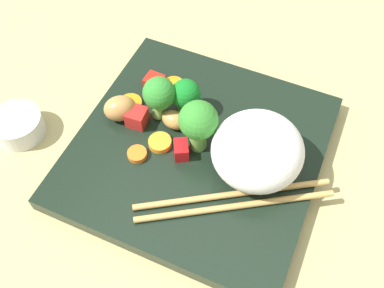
% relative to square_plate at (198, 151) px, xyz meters
% --- Properties ---
extents(ground_plane, '(1.10, 1.10, 0.02)m').
position_rel_square_plate_xyz_m(ground_plane, '(0.00, 0.00, -0.02)').
color(ground_plane, tan).
extents(square_plate, '(0.27, 0.27, 0.02)m').
position_rel_square_plate_xyz_m(square_plate, '(0.00, 0.00, 0.00)').
color(square_plate, black).
rests_on(square_plate, ground_plane).
extents(rice_mound, '(0.13, 0.13, 0.07)m').
position_rel_square_plate_xyz_m(rice_mound, '(-0.07, 0.00, 0.04)').
color(rice_mound, white).
rests_on(rice_mound, square_plate).
extents(broccoli_floret_0, '(0.04, 0.04, 0.06)m').
position_rel_square_plate_xyz_m(broccoli_floret_0, '(0.06, -0.02, 0.05)').
color(broccoli_floret_0, '#72A94B').
rests_on(broccoli_floret_0, square_plate).
extents(broccoli_floret_1, '(0.03, 0.03, 0.05)m').
position_rel_square_plate_xyz_m(broccoli_floret_1, '(0.03, -0.04, 0.04)').
color(broccoli_floret_1, '#75B143').
rests_on(broccoli_floret_1, square_plate).
extents(broccoli_floret_2, '(0.04, 0.04, 0.07)m').
position_rel_square_plate_xyz_m(broccoli_floret_2, '(-0.00, 0.00, 0.05)').
color(broccoli_floret_2, '#76B74D').
rests_on(broccoli_floret_2, square_plate).
extents(carrot_slice_0, '(0.04, 0.04, 0.01)m').
position_rel_square_plate_xyz_m(carrot_slice_0, '(0.04, 0.02, 0.01)').
color(carrot_slice_0, orange).
rests_on(carrot_slice_0, square_plate).
extents(carrot_slice_1, '(0.03, 0.03, 0.01)m').
position_rel_square_plate_xyz_m(carrot_slice_1, '(0.05, 0.04, 0.01)').
color(carrot_slice_1, orange).
rests_on(carrot_slice_1, square_plate).
extents(carrot_slice_2, '(0.03, 0.03, 0.01)m').
position_rel_square_plate_xyz_m(carrot_slice_2, '(0.06, -0.07, 0.01)').
color(carrot_slice_2, orange).
rests_on(carrot_slice_2, square_plate).
extents(carrot_slice_3, '(0.04, 0.04, 0.01)m').
position_rel_square_plate_xyz_m(carrot_slice_3, '(0.10, -0.02, 0.01)').
color(carrot_slice_3, orange).
rests_on(carrot_slice_3, square_plate).
extents(pepper_chunk_0, '(0.02, 0.02, 0.01)m').
position_rel_square_plate_xyz_m(pepper_chunk_0, '(0.09, -0.06, 0.02)').
color(pepper_chunk_0, red).
rests_on(pepper_chunk_0, square_plate).
extents(pepper_chunk_1, '(0.02, 0.03, 0.02)m').
position_rel_square_plate_xyz_m(pepper_chunk_1, '(0.01, 0.02, 0.02)').
color(pepper_chunk_1, red).
rests_on(pepper_chunk_1, square_plate).
extents(pepper_chunk_2, '(0.02, 0.02, 0.02)m').
position_rel_square_plate_xyz_m(pepper_chunk_2, '(0.08, -0.00, 0.02)').
color(pepper_chunk_2, red).
rests_on(pepper_chunk_2, square_plate).
extents(chicken_piece_0, '(0.03, 0.03, 0.02)m').
position_rel_square_plate_xyz_m(chicken_piece_0, '(0.01, -0.03, 0.02)').
color(chicken_piece_0, tan).
rests_on(chicken_piece_0, square_plate).
extents(chicken_piece_1, '(0.05, 0.05, 0.03)m').
position_rel_square_plate_xyz_m(chicken_piece_1, '(0.10, 0.00, 0.02)').
color(chicken_piece_1, '#C18246').
rests_on(chicken_piece_1, square_plate).
extents(chicken_piece_2, '(0.03, 0.02, 0.02)m').
position_rel_square_plate_xyz_m(chicken_piece_2, '(0.04, -0.01, 0.02)').
color(chicken_piece_2, '#B88B46').
rests_on(chicken_piece_2, square_plate).
extents(chopstick_pair, '(0.18, 0.13, 0.01)m').
position_rel_square_plate_xyz_m(chopstick_pair, '(-0.06, 0.05, 0.01)').
color(chopstick_pair, tan).
rests_on(chopstick_pair, square_plate).
extents(sauce_cup, '(0.06, 0.06, 0.03)m').
position_rel_square_plate_xyz_m(sauce_cup, '(0.20, 0.06, 0.00)').
color(sauce_cup, silver).
rests_on(sauce_cup, ground_plane).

